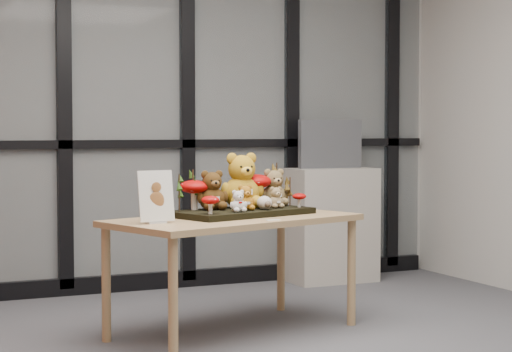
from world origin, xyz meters
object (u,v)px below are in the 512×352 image
bear_small_yellow (245,196)px  mushroom_back_right (255,189)px  mushroom_front_right (299,199)px  cabinet (331,225)px  bear_tan_back (274,185)px  bear_beige_small (276,196)px  display_table (234,229)px  mushroom_front_left (210,204)px  monitor (330,144)px  bear_white_bow (238,200)px  sign_holder (156,199)px  plush_cream_hedgehog (264,202)px  bear_pooh_yellow (242,177)px  diorama_tray (242,212)px  mushroom_back_left (194,193)px  bear_brown_medium (212,188)px

bear_small_yellow → mushroom_back_right: bearing=35.8°
mushroom_front_right → cabinet: bearing=54.1°
bear_tan_back → mushroom_back_right: bear_tan_back is taller
bear_small_yellow → bear_beige_small: bearing=-2.2°
display_table → bear_tan_back: bear_tan_back is taller
mushroom_front_left → monitor: monitor is taller
bear_tan_back → mushroom_back_right: bearing=158.6°
bear_white_bow → sign_holder: 0.51m
bear_tan_back → mushroom_front_right: 0.20m
bear_beige_small → mushroom_front_right: 0.15m
mushroom_front_left → sign_holder: size_ratio=0.40×
plush_cream_hedgehog → bear_pooh_yellow: bearing=90.3°
diorama_tray → bear_beige_small: (0.22, -0.01, 0.09)m
mushroom_back_right → mushroom_front_right: 0.27m
bear_pooh_yellow → mushroom_front_right: 0.37m
diorama_tray → cabinet: 1.81m
mushroom_back_left → mushroom_front_left: (-0.01, -0.28, -0.04)m
mushroom_back_left → mushroom_front_right: (0.63, -0.09, -0.05)m
display_table → cabinet: cabinet is taller
bear_beige_small → bear_small_yellow: bearing=177.8°
display_table → bear_pooh_yellow: bearing=38.0°
mushroom_front_right → mushroom_front_left: bearing=-162.9°
display_table → bear_tan_back: 0.48m
sign_holder → mushroom_back_right: bearing=21.0°
sign_holder → mushroom_front_left: bearing=-3.4°
bear_brown_medium → mushroom_front_right: bear_brown_medium is taller
plush_cream_hedgehog → bear_tan_back: bearing=35.7°
display_table → mushroom_back_left: (-0.18, 0.15, 0.20)m
bear_pooh_yellow → mushroom_back_left: bear_pooh_yellow is taller
display_table → diorama_tray: diorama_tray is taller
diorama_tray → mushroom_front_right: size_ratio=8.88×
mushroom_front_left → mushroom_back_right: bearing=40.1°
bear_brown_medium → mushroom_front_left: size_ratio=2.25×
bear_tan_back → bear_small_yellow: bear_tan_back is taller
bear_pooh_yellow → mushroom_front_right: bearing=-38.8°
cabinet → monitor: (0.00, 0.02, 0.61)m
cabinet → bear_white_bow: bearing=-134.3°
mushroom_back_right → mushroom_front_left: mushroom_back_right is taller
display_table → cabinet: bearing=26.7°
mushroom_front_left → bear_beige_small: bearing=22.5°
mushroom_back_left → cabinet: bearing=37.3°
diorama_tray → monitor: size_ratio=1.57×
display_table → sign_holder: size_ratio=5.57×
plush_cream_hedgehog → cabinet: size_ratio=0.10×
bear_brown_medium → diorama_tray: bearing=-31.1°
bear_brown_medium → sign_holder: size_ratio=0.89×
diorama_tray → mushroom_back_right: (0.15, 0.15, 0.12)m
bear_small_yellow → plush_cream_hedgehog: 0.12m
mushroom_back_right → bear_tan_back: bearing=-3.8°
diorama_tray → bear_brown_medium: (-0.17, 0.04, 0.14)m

